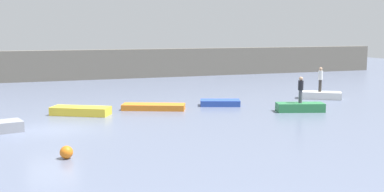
{
  "coord_description": "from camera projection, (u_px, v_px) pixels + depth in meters",
  "views": [
    {
      "loc": [
        -1.4,
        -24.33,
        4.98
      ],
      "look_at": [
        8.77,
        3.25,
        0.89
      ],
      "focal_mm": 44.07,
      "sensor_mm": 36.0,
      "label": 1
    }
  ],
  "objects": [
    {
      "name": "rowboat_blue",
      "position": [
        220.0,
        103.0,
        31.43
      ],
      "size": [
        2.88,
        2.08,
        0.39
      ],
      "primitive_type": "cube",
      "rotation": [
        0.0,
        0.0,
        -0.36
      ],
      "color": "#2B4CAD",
      "rests_on": "ground_plane"
    },
    {
      "name": "embankment_wall",
      "position": [
        34.0,
        66.0,
        46.3
      ],
      "size": [
        80.0,
        1.2,
        3.03
      ],
      "primitive_type": "cube",
      "color": "#666056",
      "rests_on": "ground_plane"
    },
    {
      "name": "ground_plane",
      "position": [
        51.0,
        130.0,
        23.77
      ],
      "size": [
        120.0,
        120.0,
        0.0
      ],
      "primitive_type": "plane",
      "color": "slate"
    },
    {
      "name": "rowboat_orange",
      "position": [
        154.0,
        107.0,
        29.85
      ],
      "size": [
        4.11,
        2.75,
        0.36
      ],
      "primitive_type": "cube",
      "rotation": [
        0.0,
        0.0,
        -0.42
      ],
      "color": "orange",
      "rests_on": "ground_plane"
    },
    {
      "name": "rowboat_white",
      "position": [
        320.0,
        95.0,
        34.62
      ],
      "size": [
        3.18,
        2.67,
        0.52
      ],
      "primitive_type": "cube",
      "rotation": [
        0.0,
        0.0,
        -0.59
      ],
      "color": "white",
      "rests_on": "ground_plane"
    },
    {
      "name": "mooring_buoy",
      "position": [
        66.0,
        152.0,
        18.42
      ],
      "size": [
        0.52,
        0.52,
        0.52
      ],
      "primitive_type": "sphere",
      "color": "orange",
      "rests_on": "ground_plane"
    },
    {
      "name": "rowboat_yellow",
      "position": [
        81.0,
        111.0,
        27.97
      ],
      "size": [
        3.61,
        2.79,
        0.49
      ],
      "primitive_type": "cube",
      "rotation": [
        0.0,
        0.0,
        -0.52
      ],
      "color": "gold",
      "rests_on": "ground_plane"
    },
    {
      "name": "rowboat_green",
      "position": [
        300.0,
        107.0,
        29.15
      ],
      "size": [
        3.08,
        1.89,
        0.54
      ],
      "primitive_type": "cube",
      "rotation": [
        0.0,
        0.0,
        -0.31
      ],
      "color": "#2D7F47",
      "rests_on": "ground_plane"
    },
    {
      "name": "person_white_shirt",
      "position": [
        320.0,
        78.0,
        34.44
      ],
      "size": [
        0.32,
        0.32,
        1.8
      ],
      "color": "#38332D",
      "rests_on": "rowboat_white"
    },
    {
      "name": "person_dark_shirt",
      "position": [
        301.0,
        88.0,
        28.98
      ],
      "size": [
        0.32,
        0.32,
        1.63
      ],
      "color": "#4C4C56",
      "rests_on": "rowboat_green"
    }
  ]
}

